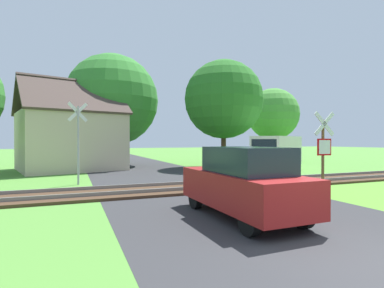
% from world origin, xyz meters
% --- Properties ---
extents(road_asphalt, '(7.12, 80.00, 0.01)m').
position_xyz_m(road_asphalt, '(0.00, 2.00, 0.00)').
color(road_asphalt, '#2D2D30').
rests_on(road_asphalt, ground).
extents(rail_track, '(60.00, 2.60, 0.22)m').
position_xyz_m(rail_track, '(0.00, 8.11, 0.06)').
color(rail_track, '#422D1E').
rests_on(rail_track, ground).
extents(stop_sign_near, '(0.88, 0.16, 2.98)m').
position_xyz_m(stop_sign_near, '(3.97, 5.13, 1.67)').
color(stop_sign_near, brown).
rests_on(stop_sign_near, ground).
extents(crossing_sign_far, '(0.85, 0.26, 3.66)m').
position_xyz_m(crossing_sign_far, '(-4.13, 11.12, 2.10)').
color(crossing_sign_far, '#9E9EA5').
rests_on(crossing_sign_far, ground).
extents(house, '(7.65, 7.51, 6.17)m').
position_xyz_m(house, '(-4.50, 18.77, 2.08)').
color(house, '#C6B293').
rests_on(house, ground).
extents(tree_far, '(5.01, 5.01, 7.07)m').
position_xyz_m(tree_far, '(13.86, 21.15, 4.55)').
color(tree_far, '#513823').
rests_on(tree_far, ground).
extents(tree_center, '(7.07, 7.07, 8.65)m').
position_xyz_m(tree_center, '(-1.48, 20.86, 5.11)').
color(tree_center, '#513823').
rests_on(tree_center, ground).
extents(tree_right, '(5.74, 5.74, 7.85)m').
position_xyz_m(tree_right, '(5.94, 16.45, 4.97)').
color(tree_right, '#513823').
rests_on(tree_right, ground).
extents(mail_truck, '(5.16, 4.10, 2.24)m').
position_xyz_m(mail_truck, '(8.00, 13.06, 1.24)').
color(mail_truck, silver).
rests_on(mail_truck, ground).
extents(parked_car, '(1.72, 4.03, 1.78)m').
position_xyz_m(parked_car, '(-0.38, 3.44, 0.89)').
color(parked_car, maroon).
rests_on(parked_car, ground).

